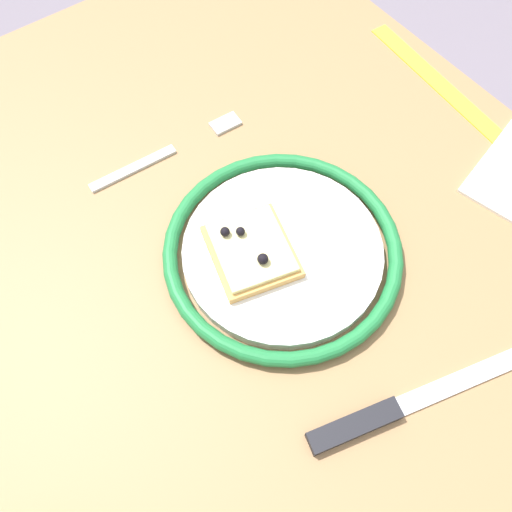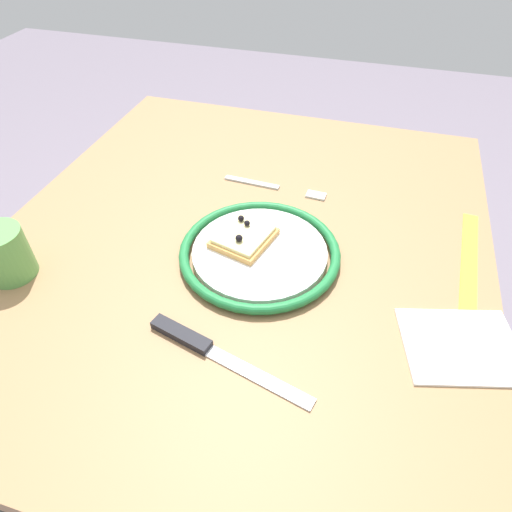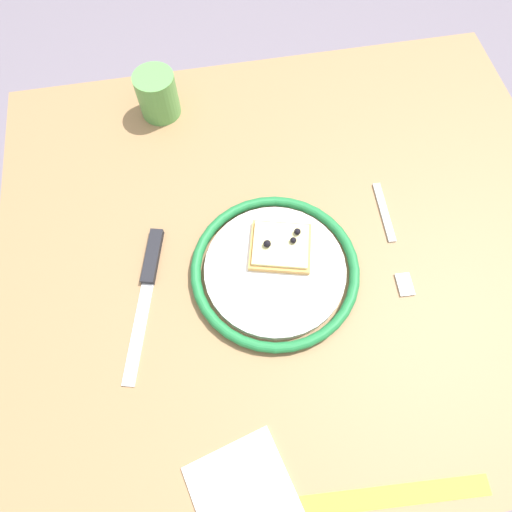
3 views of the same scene
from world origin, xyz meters
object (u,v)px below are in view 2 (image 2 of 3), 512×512
at_px(measuring_tape, 469,265).
at_px(pizza_slice_near, 244,237).
at_px(plate, 260,252).
at_px(cup, 5,254).
at_px(napkin, 461,346).
at_px(knife, 201,345).
at_px(dining_table, 243,276).
at_px(fork, 275,187).

bearing_deg(measuring_tape, pizza_slice_near, -76.46).
bearing_deg(plate, measuring_tape, 102.70).
height_order(plate, pizza_slice_near, pizza_slice_near).
xyz_separation_m(cup, measuring_tape, (-0.21, 0.67, -0.04)).
xyz_separation_m(measuring_tape, napkin, (0.17, -0.02, 0.00)).
xyz_separation_m(pizza_slice_near, knife, (0.20, 0.01, -0.02)).
xyz_separation_m(knife, measuring_tape, (-0.26, 0.35, -0.00)).
bearing_deg(cup, knife, 81.71).
xyz_separation_m(dining_table, plate, (0.04, 0.04, 0.11)).
relative_size(pizza_slice_near, napkin, 0.74).
relative_size(fork, napkin, 1.35).
bearing_deg(napkin, knife, -73.50).
distance_m(fork, cup, 0.47).
relative_size(pizza_slice_near, knife, 0.46).
distance_m(pizza_slice_near, cup, 0.36).
xyz_separation_m(knife, cup, (-0.05, -0.33, 0.04)).
bearing_deg(knife, fork, 179.78).
relative_size(dining_table, napkin, 6.23).
bearing_deg(pizza_slice_near, napkin, 72.15).
distance_m(dining_table, knife, 0.25).
bearing_deg(knife, cup, -98.29).
bearing_deg(pizza_slice_near, knife, 1.55).
relative_size(plate, napkin, 1.71).
relative_size(plate, pizza_slice_near, 2.33).
bearing_deg(napkin, cup, -85.69).
bearing_deg(knife, measuring_tape, 127.10).
bearing_deg(fork, pizza_slice_near, -2.22).
height_order(dining_table, plate, plate).
relative_size(knife, fork, 1.18).
height_order(plate, cup, cup).
height_order(pizza_slice_near, fork, pizza_slice_near).
bearing_deg(measuring_tape, dining_table, -81.10).
distance_m(knife, napkin, 0.34).
distance_m(measuring_tape, napkin, 0.17).
bearing_deg(plate, pizza_slice_near, -114.73).
bearing_deg(dining_table, knife, 4.60).
relative_size(fork, measuring_tape, 0.74).
height_order(knife, measuring_tape, knife).
distance_m(pizza_slice_near, knife, 0.20).
distance_m(fork, measuring_tape, 0.37).
bearing_deg(pizza_slice_near, measuring_tape, 99.39).
distance_m(knife, fork, 0.38).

